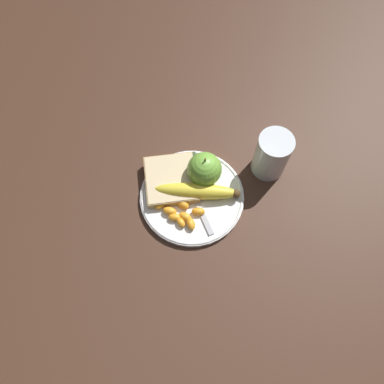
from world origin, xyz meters
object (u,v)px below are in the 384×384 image
at_px(juice_glass, 271,156).
at_px(apple, 205,169).
at_px(fork, 194,195).
at_px(bread_slice, 171,180).
at_px(plate, 192,196).
at_px(banana, 197,192).
at_px(jam_packet, 190,164).

distance_m(juice_glass, apple, 0.15).
bearing_deg(juice_glass, fork, 95.64).
bearing_deg(bread_slice, fork, -142.08).
xyz_separation_m(plate, juice_glass, (0.02, -0.19, 0.05)).
height_order(apple, fork, apple).
xyz_separation_m(banana, jam_packet, (0.07, -0.01, -0.01)).
xyz_separation_m(fork, jam_packet, (0.07, -0.02, 0.01)).
distance_m(juice_glass, jam_packet, 0.18).
xyz_separation_m(plate, apple, (0.03, -0.04, 0.04)).
bearing_deg(plate, bread_slice, 34.91).
height_order(plate, juice_glass, juice_glass).
bearing_deg(fork, plate, 81.10).
distance_m(juice_glass, bread_slice, 0.23).
height_order(apple, jam_packet, apple).
distance_m(plate, jam_packet, 0.08).
relative_size(plate, fork, 1.38).
height_order(apple, bread_slice, apple).
bearing_deg(juice_glass, plate, 95.41).
relative_size(banana, jam_packet, 4.00).
bearing_deg(bread_slice, juice_glass, -97.43).
distance_m(plate, fork, 0.01).
bearing_deg(plate, jam_packet, -15.79).
distance_m(juice_glass, fork, 0.19).
xyz_separation_m(plate, bread_slice, (0.05, 0.03, 0.02)).
bearing_deg(plate, fork, -95.21).
height_order(banana, fork, banana).
xyz_separation_m(bread_slice, jam_packet, (0.02, -0.05, -0.00)).
bearing_deg(bread_slice, jam_packet, -66.01).
relative_size(plate, juice_glass, 2.04).
bearing_deg(banana, juice_glass, -83.51).
bearing_deg(juice_glass, apple, 83.71).
height_order(juice_glass, fork, juice_glass).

